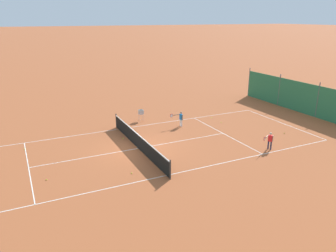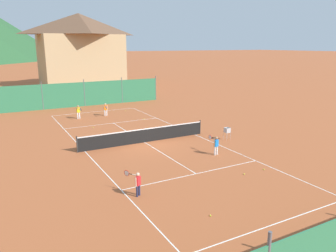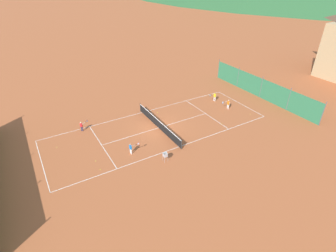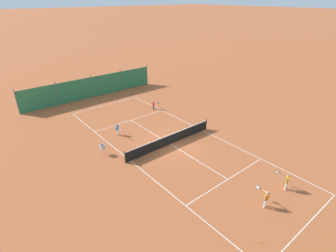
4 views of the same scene
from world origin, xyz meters
name	(u,v)px [view 3 (image 3 of 4)]	position (x,y,z in m)	size (l,w,h in m)	color
ground_plane	(159,128)	(0.00, 0.00, 0.00)	(600.00, 600.00, 0.00)	#A8542D
court_line_markings	(159,128)	(0.00, 0.00, 0.00)	(8.25, 23.85, 0.01)	white
tennis_net	(159,124)	(0.00, 0.00, 0.50)	(9.18, 0.08, 1.06)	#2D2D2D
windscreen_fence_far	(261,88)	(0.00, 15.50, 1.31)	(17.28, 0.08, 2.90)	#2D754C
player_far_baseline	(131,148)	(2.72, -4.40, 0.67)	(0.39, 0.99, 1.14)	white
player_near_service	(228,104)	(0.38, 9.51, 0.69)	(0.41, 0.99, 1.19)	white
player_near_baseline	(215,96)	(-2.15, 9.48, 0.71)	(0.41, 1.06, 1.22)	white
player_far_service	(82,125)	(-3.67, -7.27, 0.65)	(0.49, 0.95, 1.10)	#23284C
tennis_ball_by_net_left	(250,114)	(2.87, 10.87, 0.03)	(0.07, 0.07, 0.07)	#CCE033
tennis_ball_far_corner	(157,112)	(-3.12, 1.56, 0.03)	(0.07, 0.07, 0.07)	#CCE033
tennis_ball_by_net_right	(96,161)	(2.11, -7.68, 0.03)	(0.07, 0.07, 0.07)	#CCE033
tennis_ball_alley_right	(191,108)	(-1.95, 5.68, 0.03)	(0.07, 0.07, 0.07)	#CCE033
tennis_ball_service_box	(222,124)	(2.91, 6.46, 0.03)	(0.07, 0.07, 0.07)	#CCE033
tennis_ball_alley_left	(100,169)	(3.47, -7.69, 0.03)	(0.07, 0.07, 0.07)	#CCE033
tennis_ball_mid_court	(57,147)	(-1.89, -10.29, 0.03)	(0.07, 0.07, 0.07)	#CCE033
tennis_ball_near_corner	(171,136)	(2.04, 0.33, 0.03)	(0.07, 0.07, 0.07)	#CCE033
ball_hopper	(165,155)	(5.30, -2.25, 0.66)	(0.36, 0.36, 0.89)	#B7B7BC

